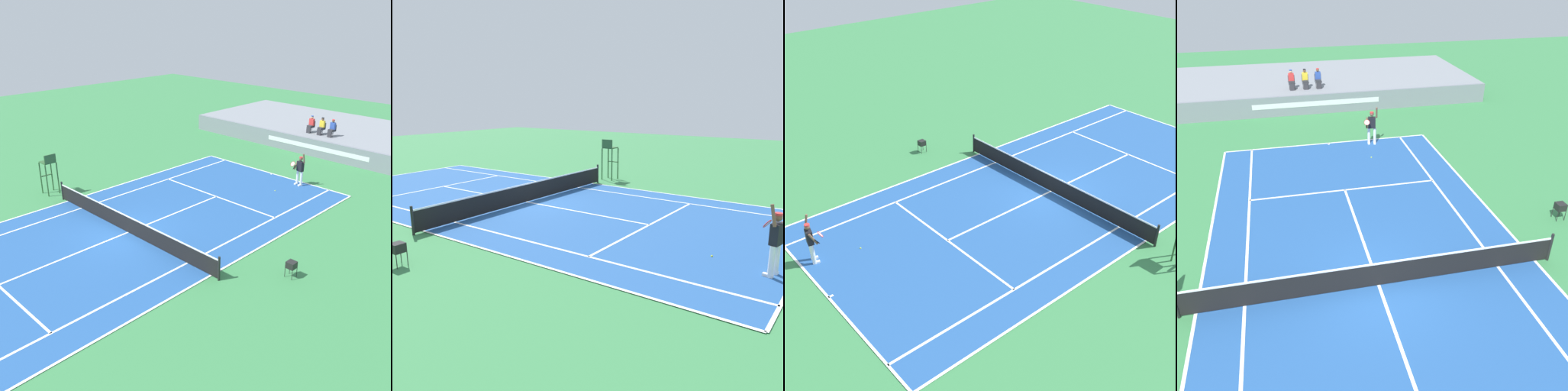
# 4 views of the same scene
# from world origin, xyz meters

# --- Properties ---
(ground_plane) EXTENTS (80.00, 80.00, 0.00)m
(ground_plane) POSITION_xyz_m (0.00, 0.00, 0.00)
(ground_plane) COLOR #387F47
(court) EXTENTS (11.08, 23.88, 0.03)m
(court) POSITION_xyz_m (0.00, 0.00, 0.01)
(court) COLOR #235193
(court) RESTS_ON ground
(net) EXTENTS (11.98, 0.10, 1.07)m
(net) POSITION_xyz_m (0.00, 0.00, 0.52)
(net) COLOR black
(net) RESTS_ON ground
(barrier_wall) EXTENTS (23.45, 0.25, 1.28)m
(barrier_wall) POSITION_xyz_m (0.00, 17.13, 0.64)
(barrier_wall) COLOR gray
(barrier_wall) RESTS_ON ground
(bleacher_platform) EXTENTS (23.45, 9.55, 1.28)m
(bleacher_platform) POSITION_xyz_m (0.00, 22.03, 0.64)
(bleacher_platform) COLOR gray
(bleacher_platform) RESTS_ON ground
(spectator_seated_0) EXTENTS (0.44, 0.60, 1.27)m
(spectator_seated_0) POSITION_xyz_m (-1.44, 18.61, 1.90)
(spectator_seated_0) COLOR #474C56
(spectator_seated_0) RESTS_ON bleacher_platform
(spectator_seated_1) EXTENTS (0.44, 0.60, 1.27)m
(spectator_seated_1) POSITION_xyz_m (-0.54, 18.61, 1.90)
(spectator_seated_1) COLOR #474C56
(spectator_seated_1) RESTS_ON bleacher_platform
(spectator_seated_2) EXTENTS (0.44, 0.60, 1.27)m
(spectator_seated_2) POSITION_xyz_m (0.32, 18.61, 1.90)
(spectator_seated_2) COLOR #474C56
(spectator_seated_2) RESTS_ON bleacher_platform
(tennis_player) EXTENTS (0.82, 0.61, 2.08)m
(tennis_player) POSITION_xyz_m (2.34, 11.34, 0.99)
(tennis_player) COLOR white
(tennis_player) RESTS_ON ground
(tennis_ball) EXTENTS (0.07, 0.07, 0.07)m
(tennis_ball) POSITION_xyz_m (1.91, 9.50, 0.03)
(tennis_ball) COLOR #D1E533
(tennis_ball) RESTS_ON ground
(umpire_chair) EXTENTS (0.77, 0.77, 2.44)m
(umpire_chair) POSITION_xyz_m (-7.22, 0.00, 1.56)
(umpire_chair) COLOR #2D562D
(umpire_chair) RESTS_ON ground
(ball_hopper) EXTENTS (0.36, 0.36, 0.70)m
(ball_hopper) POSITION_xyz_m (7.84, 2.24, 0.57)
(ball_hopper) COLOR black
(ball_hopper) RESTS_ON ground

